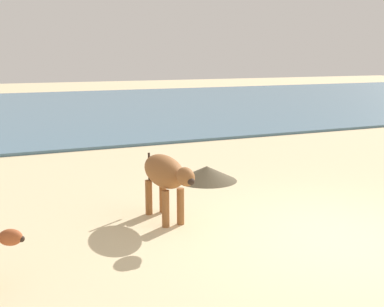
{
  "coord_description": "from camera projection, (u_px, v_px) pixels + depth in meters",
  "views": [
    {
      "loc": [
        -4.29,
        -4.75,
        2.46
      ],
      "look_at": [
        -0.69,
        3.5,
        0.6
      ],
      "focal_mm": 44.89,
      "sensor_mm": 36.0,
      "label": 1
    }
  ],
  "objects": [
    {
      "name": "ground",
      "position": [
        343.0,
        241.0,
        6.44
      ],
      "size": [
        80.0,
        80.0,
        0.0
      ],
      "primitive_type": "plane",
      "color": "beige"
    },
    {
      "name": "sea_water",
      "position": [
        84.0,
        108.0,
        22.26
      ],
      "size": [
        60.0,
        20.0,
        0.08
      ],
      "primitive_type": "cube",
      "color": "slate",
      "rests_on": "ground"
    },
    {
      "name": "cow_adult_brown",
      "position": [
        165.0,
        174.0,
        7.12
      ],
      "size": [
        0.51,
        1.53,
        0.99
      ],
      "rotation": [
        0.0,
        0.0,
        4.78
      ],
      "color": "brown",
      "rests_on": "ground"
    },
    {
      "name": "debris_pile_0",
      "position": [
        207.0,
        173.0,
        9.52
      ],
      "size": [
        1.46,
        1.46,
        0.29
      ],
      "primitive_type": "cone",
      "rotation": [
        0.0,
        0.0,
        4.48
      ],
      "color": "brown",
      "rests_on": "ground"
    }
  ]
}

